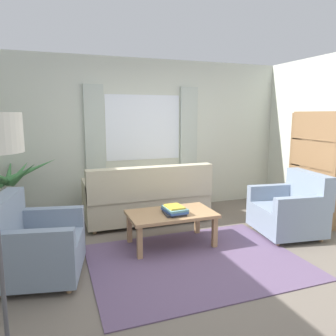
% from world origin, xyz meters
% --- Properties ---
extents(ground_plane, '(6.24, 6.24, 0.00)m').
position_xyz_m(ground_plane, '(0.00, 0.00, 0.00)').
color(ground_plane, '#6B6056').
extents(wall_back, '(5.32, 0.12, 2.60)m').
position_xyz_m(wall_back, '(0.00, 2.26, 1.30)').
color(wall_back, beige).
rests_on(wall_back, ground_plane).
extents(window_with_curtains, '(1.98, 0.07, 1.40)m').
position_xyz_m(window_with_curtains, '(0.00, 2.18, 1.45)').
color(window_with_curtains, white).
extents(area_rug, '(2.38, 1.78, 0.01)m').
position_xyz_m(area_rug, '(0.00, 0.00, 0.01)').
color(area_rug, '#604C6B').
rests_on(area_rug, ground_plane).
extents(couch, '(1.90, 0.82, 0.92)m').
position_xyz_m(couch, '(-0.14, 1.53, 0.37)').
color(couch, '#BCB293').
rests_on(couch, ground_plane).
extents(armchair_left, '(0.97, 0.99, 0.88)m').
position_xyz_m(armchair_left, '(-1.73, 0.24, 0.35)').
color(armchair_left, gray).
rests_on(armchair_left, ground_plane).
extents(armchair_right, '(0.92, 0.94, 0.88)m').
position_xyz_m(armchair_right, '(1.61, 0.34, 0.35)').
color(armchair_right, gray).
rests_on(armchair_right, ground_plane).
extents(coffee_table, '(1.10, 0.64, 0.44)m').
position_xyz_m(coffee_table, '(-0.11, 0.54, 0.38)').
color(coffee_table, '#A87F56').
rests_on(coffee_table, ground_plane).
extents(book_stack_on_table, '(0.28, 0.35, 0.10)m').
position_xyz_m(book_stack_on_table, '(-0.09, 0.48, 0.49)').
color(book_stack_on_table, '#2D2D33').
rests_on(book_stack_on_table, coffee_table).
extents(potted_plant, '(1.23, 1.15, 1.11)m').
position_xyz_m(potted_plant, '(-2.12, 1.76, 0.53)').
color(potted_plant, '#56565B').
rests_on(potted_plant, ground_plane).
extents(bookshelf, '(0.30, 0.94, 1.72)m').
position_xyz_m(bookshelf, '(2.35, 0.67, 0.88)').
color(bookshelf, olive).
rests_on(bookshelf, ground_plane).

